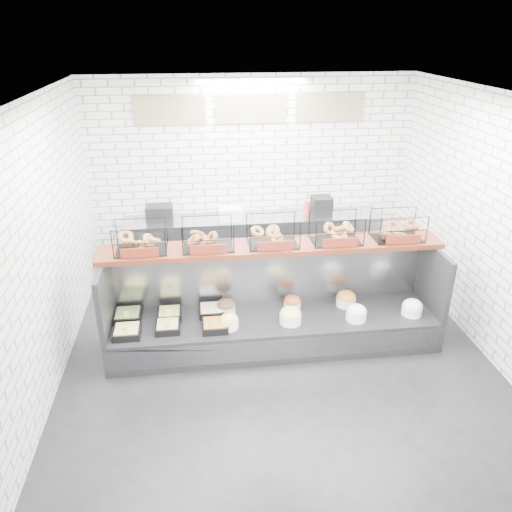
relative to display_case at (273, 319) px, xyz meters
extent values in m
plane|color=black|center=(0.01, -0.34, -0.33)|extent=(5.50, 5.50, 0.00)
cube|color=white|center=(0.01, 2.41, 1.17)|extent=(5.00, 0.02, 3.00)
cube|color=white|center=(-2.49, -0.34, 1.17)|extent=(0.02, 5.50, 3.00)
cube|color=white|center=(2.51, -0.34, 1.17)|extent=(0.02, 5.50, 3.00)
cube|color=white|center=(0.01, -0.34, 2.67)|extent=(5.00, 5.50, 0.02)
cube|color=tan|center=(-1.19, 2.38, 2.17)|extent=(1.05, 0.03, 0.42)
cube|color=tan|center=(0.01, 2.38, 2.17)|extent=(1.05, 0.03, 0.42)
cube|color=tan|center=(1.21, 2.38, 2.17)|extent=(1.05, 0.03, 0.42)
cube|color=black|center=(0.01, -0.04, -0.13)|extent=(4.00, 0.90, 0.40)
cube|color=#93969B|center=(0.01, -0.48, -0.11)|extent=(4.00, 0.03, 0.28)
cube|color=#93969B|center=(0.01, 0.37, 0.47)|extent=(4.00, 0.08, 0.80)
cube|color=black|center=(-1.96, -0.04, 0.47)|extent=(0.06, 0.90, 0.80)
cube|color=black|center=(1.98, -0.04, 0.47)|extent=(0.06, 0.90, 0.80)
cube|color=black|center=(-1.73, -0.24, 0.11)|extent=(0.31, 0.31, 0.08)
cube|color=#D6C46D|center=(-1.73, -0.24, 0.15)|extent=(0.26, 0.26, 0.04)
cube|color=#E8DF50|center=(-1.73, -0.35, 0.20)|extent=(0.06, 0.01, 0.08)
cube|color=black|center=(-1.76, 0.12, 0.11)|extent=(0.32, 0.32, 0.08)
cube|color=#77984D|center=(-1.76, 0.12, 0.15)|extent=(0.27, 0.27, 0.04)
cube|color=#E8DF50|center=(-1.76, 0.01, 0.20)|extent=(0.06, 0.01, 0.08)
cube|color=black|center=(-1.27, -0.20, 0.11)|extent=(0.28, 0.28, 0.08)
cube|color=#DCBC87|center=(-1.27, -0.20, 0.15)|extent=(0.24, 0.24, 0.04)
cube|color=#E8DF50|center=(-1.27, -0.29, 0.20)|extent=(0.06, 0.01, 0.08)
cube|color=black|center=(-1.26, 0.09, 0.11)|extent=(0.29, 0.29, 0.08)
cube|color=#CDCB69|center=(-1.26, 0.09, 0.15)|extent=(0.24, 0.24, 0.04)
cube|color=#E8DF50|center=(-1.26, -0.01, 0.20)|extent=(0.06, 0.01, 0.08)
cube|color=black|center=(-0.73, -0.24, 0.11)|extent=(0.30, 0.30, 0.08)
cube|color=#C6762A|center=(-0.73, -0.24, 0.15)|extent=(0.25, 0.25, 0.04)
cube|color=#E8DF50|center=(-0.73, -0.34, 0.20)|extent=(0.06, 0.01, 0.08)
cube|color=black|center=(-0.75, 0.11, 0.11)|extent=(0.30, 0.30, 0.08)
cube|color=white|center=(-0.75, 0.11, 0.15)|extent=(0.26, 0.26, 0.04)
cube|color=#E8DF50|center=(-0.75, 0.00, 0.20)|extent=(0.06, 0.01, 0.08)
cylinder|color=white|center=(-0.55, -0.23, 0.13)|extent=(0.22, 0.22, 0.11)
ellipsoid|color=#EDC679|center=(-0.55, -0.23, 0.19)|extent=(0.21, 0.21, 0.15)
cylinder|color=white|center=(-0.57, 0.10, 0.13)|extent=(0.23, 0.23, 0.11)
ellipsoid|color=brown|center=(-0.57, 0.10, 0.19)|extent=(0.23, 0.23, 0.16)
cylinder|color=white|center=(0.18, -0.21, 0.13)|extent=(0.26, 0.26, 0.11)
ellipsoid|color=#F2E77B|center=(0.18, -0.21, 0.19)|extent=(0.26, 0.26, 0.18)
cylinder|color=white|center=(0.26, 0.10, 0.13)|extent=(0.21, 0.21, 0.11)
ellipsoid|color=#C55229|center=(0.26, 0.10, 0.19)|extent=(0.21, 0.21, 0.15)
cylinder|color=white|center=(0.97, -0.24, 0.13)|extent=(0.25, 0.25, 0.11)
ellipsoid|color=silver|center=(0.97, -0.24, 0.19)|extent=(0.24, 0.24, 0.17)
cylinder|color=white|center=(0.95, 0.10, 0.13)|extent=(0.25, 0.25, 0.11)
ellipsoid|color=#C57829|center=(0.95, 0.10, 0.19)|extent=(0.24, 0.24, 0.17)
cylinder|color=white|center=(1.69, -0.21, 0.13)|extent=(0.25, 0.25, 0.11)
ellipsoid|color=white|center=(1.69, -0.21, 0.19)|extent=(0.24, 0.24, 0.17)
cube|color=#43180E|center=(0.01, 0.18, 0.90)|extent=(4.10, 0.50, 0.06)
cube|color=black|center=(-1.52, 0.18, 1.10)|extent=(0.60, 0.38, 0.34)
cube|color=maroon|center=(-1.52, -0.02, 1.00)|extent=(0.42, 0.02, 0.11)
cube|color=black|center=(-0.75, 0.18, 1.10)|extent=(0.60, 0.38, 0.34)
cube|color=maroon|center=(-0.75, -0.02, 1.00)|extent=(0.42, 0.02, 0.11)
cube|color=black|center=(0.01, 0.18, 1.10)|extent=(0.60, 0.38, 0.34)
cube|color=maroon|center=(0.01, -0.02, 1.00)|extent=(0.42, 0.02, 0.11)
cube|color=black|center=(0.78, 0.18, 1.10)|extent=(0.60, 0.38, 0.34)
cube|color=maroon|center=(0.78, -0.02, 1.00)|extent=(0.42, 0.02, 0.11)
cube|color=black|center=(1.55, 0.18, 1.10)|extent=(0.60, 0.38, 0.34)
cube|color=maroon|center=(1.55, -0.02, 1.00)|extent=(0.42, 0.02, 0.11)
cube|color=#93969B|center=(0.01, 2.09, 0.12)|extent=(4.00, 0.60, 0.90)
cube|color=black|center=(-1.44, 2.11, 0.69)|extent=(0.40, 0.30, 0.24)
cube|color=silver|center=(-0.35, 2.04, 0.66)|extent=(0.35, 0.28, 0.18)
cylinder|color=#D9363C|center=(0.85, 2.09, 0.68)|extent=(0.09, 0.09, 0.22)
cube|color=black|center=(1.08, 2.04, 0.72)|extent=(0.30, 0.30, 0.30)
camera|label=1|loc=(-0.85, -5.19, 3.32)|focal=35.00mm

